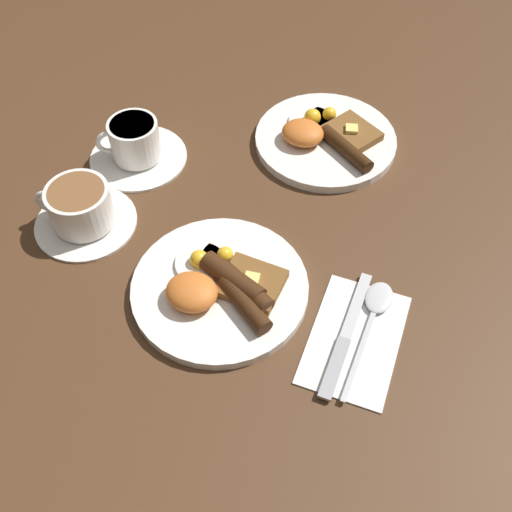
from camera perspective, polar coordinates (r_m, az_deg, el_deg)
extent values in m
plane|color=#4C301C|center=(0.83, -3.43, -3.37)|extent=(3.00, 3.00, 0.00)
cylinder|color=white|center=(0.82, -3.45, -3.07)|extent=(0.24, 0.24, 0.01)
cylinder|color=white|center=(0.84, -5.29, -0.71)|extent=(0.07, 0.07, 0.01)
sphere|color=yellow|center=(0.83, -5.43, -0.31)|extent=(0.03, 0.03, 0.03)
cylinder|color=white|center=(0.84, -2.80, -0.24)|extent=(0.07, 0.07, 0.01)
sphere|color=yellow|center=(0.83, -2.96, 0.12)|extent=(0.02, 0.02, 0.02)
ellipsoid|color=orange|center=(0.79, -6.14, -3.42)|extent=(0.07, 0.06, 0.03)
cylinder|color=#391F0D|center=(0.78, -1.08, -4.58)|extent=(0.09, 0.07, 0.02)
cylinder|color=#3D210F|center=(0.80, -1.12, -3.09)|extent=(0.09, 0.06, 0.03)
cylinder|color=#3D210F|center=(0.80, -2.24, -2.18)|extent=(0.10, 0.06, 0.03)
cube|color=brown|center=(0.81, -0.42, -2.62)|extent=(0.08, 0.07, 0.01)
cube|color=#F4E072|center=(0.80, -0.42, -2.20)|extent=(0.02, 0.02, 0.01)
cylinder|color=white|center=(1.03, 6.63, 10.91)|extent=(0.24, 0.24, 0.01)
cylinder|color=white|center=(1.05, 5.38, 12.57)|extent=(0.08, 0.08, 0.01)
sphere|color=yellow|center=(1.05, 5.38, 13.02)|extent=(0.03, 0.03, 0.03)
cylinder|color=white|center=(1.06, 7.05, 12.77)|extent=(0.07, 0.07, 0.01)
sphere|color=yellow|center=(1.06, 7.01, 13.27)|extent=(0.02, 0.02, 0.02)
ellipsoid|color=orange|center=(1.01, 4.53, 11.60)|extent=(0.07, 0.06, 0.03)
cylinder|color=#351D0B|center=(0.99, 8.55, 10.08)|extent=(0.11, 0.08, 0.02)
cube|color=brown|center=(1.03, 9.03, 11.46)|extent=(0.11, 0.10, 0.01)
cube|color=#F4E072|center=(1.02, 9.10, 11.88)|extent=(0.02, 0.02, 0.01)
cylinder|color=white|center=(0.94, -15.90, 3.16)|extent=(0.15, 0.15, 0.01)
cylinder|color=white|center=(0.91, -16.38, 4.61)|extent=(0.09, 0.09, 0.06)
cylinder|color=brown|center=(0.89, -16.79, 5.85)|extent=(0.08, 0.08, 0.00)
torus|color=white|center=(0.93, -19.11, 4.93)|extent=(0.04, 0.02, 0.04)
cylinder|color=white|center=(1.02, -11.14, 9.28)|extent=(0.16, 0.16, 0.01)
cylinder|color=white|center=(1.00, -11.46, 10.81)|extent=(0.08, 0.08, 0.06)
cylinder|color=brown|center=(0.98, -11.74, 12.13)|extent=(0.07, 0.07, 0.00)
torus|color=white|center=(1.00, -13.79, 10.48)|extent=(0.04, 0.03, 0.04)
cube|color=white|center=(0.80, 9.44, -7.65)|extent=(0.12, 0.18, 0.01)
cube|color=silver|center=(0.82, 9.53, -4.68)|extent=(0.02, 0.11, 0.00)
cube|color=#9E9EA3|center=(0.77, 7.50, -10.50)|extent=(0.02, 0.09, 0.01)
ellipsoid|color=silver|center=(0.83, 11.64, -3.89)|extent=(0.04, 0.05, 0.01)
cube|color=silver|center=(0.78, 9.76, -9.33)|extent=(0.01, 0.14, 0.00)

